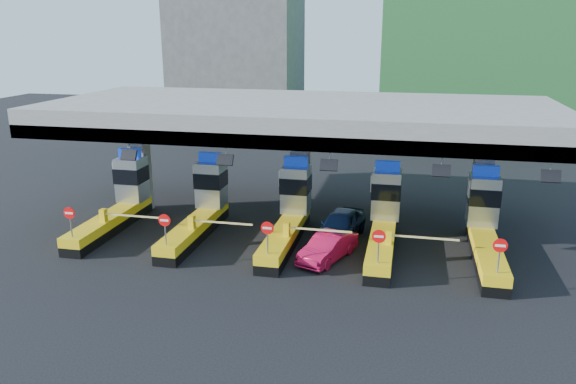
# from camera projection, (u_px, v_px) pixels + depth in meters

# --- Properties ---
(ground) EXTENTS (120.00, 120.00, 0.00)m
(ground) POSITION_uv_depth(u_px,v_px,m) (289.00, 239.00, 30.32)
(ground) COLOR black
(ground) RESTS_ON ground
(toll_canopy) EXTENTS (28.00, 12.09, 7.00)m
(toll_canopy) POSITION_uv_depth(u_px,v_px,m) (300.00, 118.00, 31.30)
(toll_canopy) COLOR slate
(toll_canopy) RESTS_ON ground
(toll_lane_far_left) EXTENTS (4.43, 8.00, 4.16)m
(toll_lane_far_left) POSITION_uv_depth(u_px,v_px,m) (120.00, 201.00, 32.25)
(toll_lane_far_left) COLOR black
(toll_lane_far_left) RESTS_ON ground
(toll_lane_left) EXTENTS (4.43, 8.00, 4.16)m
(toll_lane_left) POSITION_uv_depth(u_px,v_px,m) (202.00, 206.00, 31.22)
(toll_lane_left) COLOR black
(toll_lane_left) RESTS_ON ground
(toll_lane_center) EXTENTS (4.43, 8.00, 4.16)m
(toll_lane_center) POSITION_uv_depth(u_px,v_px,m) (290.00, 213.00, 30.19)
(toll_lane_center) COLOR black
(toll_lane_center) RESTS_ON ground
(toll_lane_right) EXTENTS (4.43, 8.00, 4.16)m
(toll_lane_right) POSITION_uv_depth(u_px,v_px,m) (384.00, 219.00, 29.16)
(toll_lane_right) COLOR black
(toll_lane_right) RESTS_ON ground
(toll_lane_far_right) EXTENTS (4.43, 8.00, 4.16)m
(toll_lane_far_right) POSITION_uv_depth(u_px,v_px,m) (485.00, 226.00, 28.13)
(toll_lane_far_right) COLOR black
(toll_lane_far_right) RESTS_ON ground
(bg_building_concrete) EXTENTS (14.00, 10.00, 18.00)m
(bg_building_concrete) POSITION_uv_depth(u_px,v_px,m) (237.00, 46.00, 64.45)
(bg_building_concrete) COLOR #4C4C49
(bg_building_concrete) RESTS_ON ground
(van) EXTENTS (2.67, 4.84, 1.56)m
(van) POSITION_uv_depth(u_px,v_px,m) (341.00, 225.00, 30.09)
(van) COLOR black
(van) RESTS_ON ground
(red_car) EXTENTS (2.68, 4.17, 1.30)m
(red_car) POSITION_uv_depth(u_px,v_px,m) (328.00, 247.00, 27.39)
(red_car) COLOR #AC0D36
(red_car) RESTS_ON ground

